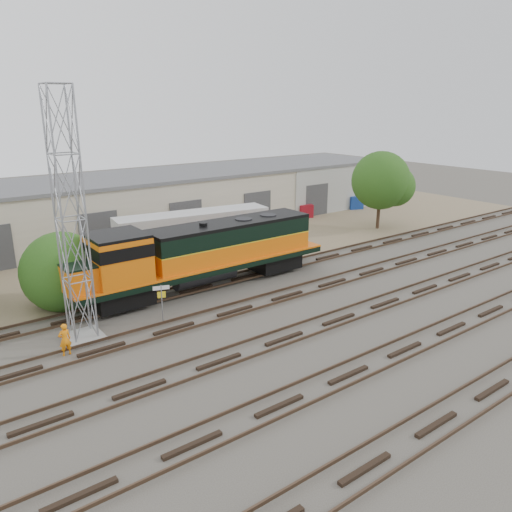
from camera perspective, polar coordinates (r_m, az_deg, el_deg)
ground at (r=30.67m, az=5.39°, el=-5.50°), size 140.00×140.00×0.00m
dirt_strip at (r=42.33m, az=-8.29°, el=0.81°), size 80.00×16.00×0.02m
tracks at (r=28.68m, az=9.43°, el=-7.15°), size 80.00×20.40×0.28m
warehouse at (r=48.73m, az=-12.92°, el=5.90°), size 58.40×10.40×5.30m
locomotive at (r=32.40m, az=-6.42°, el=0.35°), size 17.99×3.16×4.32m
signal_tower at (r=25.80m, az=-20.37°, el=3.47°), size 1.86×1.86×12.58m
sign_post at (r=27.99m, az=-10.74°, el=-4.58°), size 0.87×0.34×2.21m
worker at (r=26.06m, az=-21.01°, el=-8.90°), size 0.62×0.43×1.64m
semi_trailer at (r=39.19m, az=-6.75°, el=3.07°), size 12.28×4.08×3.71m
dumpster_blue at (r=59.22m, az=11.20°, el=6.06°), size 2.02×1.96×1.50m
dumpster_red at (r=53.92m, az=5.59°, el=5.18°), size 1.92×1.86×1.40m
tree_mid at (r=31.74m, az=-20.72°, el=-1.92°), size 5.07×4.82×4.82m
tree_east at (r=49.52m, az=14.45°, el=8.20°), size 5.80×5.53×7.46m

